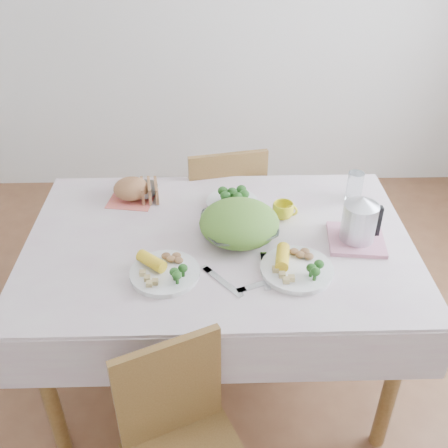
{
  "coord_description": "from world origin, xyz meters",
  "views": [
    {
      "loc": [
        -0.03,
        -1.65,
        1.97
      ],
      "look_at": [
        0.02,
        0.02,
        0.82
      ],
      "focal_mm": 42.0,
      "sensor_mm": 36.0,
      "label": 1
    }
  ],
  "objects_px": {
    "electric_kettle": "(360,215)",
    "salad_bowl": "(239,229)",
    "dinner_plate_right": "(297,270)",
    "dining_table": "(220,311)",
    "dinner_plate_left": "(165,273)",
    "yellow_mug": "(283,211)",
    "chair_far": "(220,208)"
  },
  "relations": [
    {
      "from": "salad_bowl",
      "to": "electric_kettle",
      "type": "xyz_separation_m",
      "value": [
        0.45,
        -0.04,
        0.09
      ]
    },
    {
      "from": "chair_far",
      "to": "dinner_plate_right",
      "type": "bearing_deg",
      "value": 94.88
    },
    {
      "from": "salad_bowl",
      "to": "yellow_mug",
      "type": "xyz_separation_m",
      "value": [
        0.19,
        0.13,
        -0.0
      ]
    },
    {
      "from": "dinner_plate_right",
      "to": "yellow_mug",
      "type": "height_order",
      "value": "yellow_mug"
    },
    {
      "from": "dinner_plate_right",
      "to": "electric_kettle",
      "type": "height_order",
      "value": "electric_kettle"
    },
    {
      "from": "dinner_plate_left",
      "to": "dinner_plate_right",
      "type": "bearing_deg",
      "value": 0.8
    },
    {
      "from": "dinner_plate_left",
      "to": "dining_table",
      "type": "bearing_deg",
      "value": 47.54
    },
    {
      "from": "electric_kettle",
      "to": "salad_bowl",
      "type": "bearing_deg",
      "value": -174.64
    },
    {
      "from": "yellow_mug",
      "to": "dinner_plate_left",
      "type": "bearing_deg",
      "value": -142.22
    },
    {
      "from": "yellow_mug",
      "to": "dinner_plate_right",
      "type": "bearing_deg",
      "value": -88.67
    },
    {
      "from": "salad_bowl",
      "to": "dinner_plate_right",
      "type": "distance_m",
      "value": 0.3
    },
    {
      "from": "chair_far",
      "to": "dinner_plate_left",
      "type": "relative_size",
      "value": 3.49
    },
    {
      "from": "yellow_mug",
      "to": "electric_kettle",
      "type": "distance_m",
      "value": 0.33
    },
    {
      "from": "dinner_plate_left",
      "to": "electric_kettle",
      "type": "relative_size",
      "value": 1.36
    },
    {
      "from": "salad_bowl",
      "to": "dinner_plate_left",
      "type": "relative_size",
      "value": 1.17
    },
    {
      "from": "salad_bowl",
      "to": "dinner_plate_left",
      "type": "xyz_separation_m",
      "value": [
        -0.27,
        -0.23,
        -0.02
      ]
    },
    {
      "from": "electric_kettle",
      "to": "dinner_plate_right",
      "type": "bearing_deg",
      "value": -134.0
    },
    {
      "from": "chair_far",
      "to": "yellow_mug",
      "type": "xyz_separation_m",
      "value": [
        0.25,
        -0.54,
        0.33
      ]
    },
    {
      "from": "dining_table",
      "to": "chair_far",
      "type": "xyz_separation_m",
      "value": [
        0.02,
        0.68,
        0.09
      ]
    },
    {
      "from": "dinner_plate_right",
      "to": "yellow_mug",
      "type": "xyz_separation_m",
      "value": [
        -0.01,
        0.35,
        0.02
      ]
    },
    {
      "from": "chair_far",
      "to": "salad_bowl",
      "type": "height_order",
      "value": "chair_far"
    },
    {
      "from": "dining_table",
      "to": "dinner_plate_right",
      "type": "relative_size",
      "value": 5.32
    },
    {
      "from": "dinner_plate_left",
      "to": "electric_kettle",
      "type": "height_order",
      "value": "electric_kettle"
    },
    {
      "from": "dinner_plate_right",
      "to": "dining_table",
      "type": "bearing_deg",
      "value": 142.87
    },
    {
      "from": "salad_bowl",
      "to": "dinner_plate_left",
      "type": "bearing_deg",
      "value": -140.02
    },
    {
      "from": "dining_table",
      "to": "electric_kettle",
      "type": "distance_m",
      "value": 0.74
    },
    {
      "from": "dining_table",
      "to": "chair_far",
      "type": "height_order",
      "value": "chair_far"
    },
    {
      "from": "dining_table",
      "to": "dinner_plate_left",
      "type": "distance_m",
      "value": 0.49
    },
    {
      "from": "salad_bowl",
      "to": "dining_table",
      "type": "bearing_deg",
      "value": -168.34
    },
    {
      "from": "dinner_plate_left",
      "to": "electric_kettle",
      "type": "bearing_deg",
      "value": 14.37
    },
    {
      "from": "chair_far",
      "to": "dinner_plate_left",
      "type": "height_order",
      "value": "chair_far"
    },
    {
      "from": "chair_far",
      "to": "electric_kettle",
      "type": "distance_m",
      "value": 0.97
    }
  ]
}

